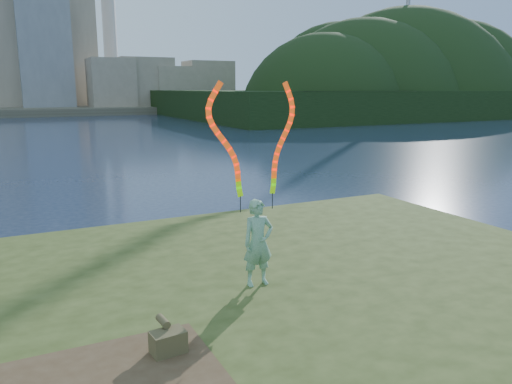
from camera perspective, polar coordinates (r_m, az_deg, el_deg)
ground at (r=9.95m, az=-7.45°, el=-14.26°), size 320.00×320.00×0.00m
grassy_knoll at (r=7.90m, az=-1.76°, el=-18.73°), size 20.00×18.00×0.80m
far_shore at (r=103.60m, az=-25.11°, el=8.60°), size 320.00×40.00×1.20m
wooded_hill at (r=92.71m, az=16.13°, el=8.72°), size 78.00×50.00×63.00m
woman_with_ribbons at (r=8.97m, az=0.19°, el=-2.01°), size 2.04×0.39×3.99m
canvas_bag at (r=7.18m, az=-10.05°, el=-16.43°), size 0.49×0.55×0.44m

